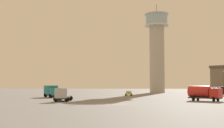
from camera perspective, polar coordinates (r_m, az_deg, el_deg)
The scene contains 8 objects.
ground_plane at distance 49.86m, azimuth 0.60°, elevation -7.81°, with size 400.00×400.00×0.00m, color slate.
control_tower at distance 123.90m, azimuth 8.76°, elevation 3.24°, with size 9.90×9.90×37.29m.
truck_flatbed_silver at distance 57.99m, azimuth -9.62°, elevation -6.00°, with size 3.26×6.60×2.58m.
truck_fuel_tanker_red at distance 61.67m, azimuth 17.58°, elevation -5.34°, with size 6.53×5.74×3.04m.
truck_box_teal at distance 77.52m, azimuth -11.69°, elevation -5.16°, with size 5.44×6.65×3.07m.
truck_box_black at distance 92.92m, azimuth 19.41°, elevation -4.92°, with size 7.01×4.98×2.71m.
car_yellow at distance 89.53m, azimuth 3.29°, elevation -5.70°, with size 2.34×4.25×1.37m.
light_post_east at distance 101.66m, azimuth 21.09°, elevation -3.00°, with size 0.44×0.44×7.80m.
Camera 1 is at (1.42, -49.74, 3.21)m, focal length 46.75 mm.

